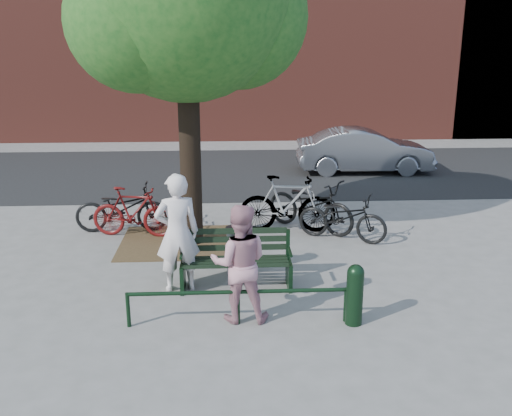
{
  "coord_description": "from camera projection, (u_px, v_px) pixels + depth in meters",
  "views": [
    {
      "loc": [
        -0.14,
        -8.36,
        3.76
      ],
      "look_at": [
        0.37,
        1.0,
        1.03
      ],
      "focal_mm": 40.0,
      "sensor_mm": 36.0,
      "label": 1
    }
  ],
  "objects": [
    {
      "name": "park_bench",
      "position": [
        236.0,
        258.0,
        9.01
      ],
      "size": [
        1.74,
        0.54,
        0.97
      ],
      "color": "black",
      "rests_on": "ground"
    },
    {
      "name": "guard_railing",
      "position": [
        238.0,
        297.0,
        7.81
      ],
      "size": [
        3.06,
        0.06,
        0.51
      ],
      "color": "black",
      "rests_on": "ground"
    },
    {
      "name": "bollard",
      "position": [
        355.0,
        292.0,
        7.8
      ],
      "size": [
        0.24,
        0.24,
        0.88
      ],
      "color": "black",
      "rests_on": "ground"
    },
    {
      "name": "litter_bin",
      "position": [
        238.0,
        250.0,
        9.53
      ],
      "size": [
        0.4,
        0.4,
        0.82
      ],
      "color": "gray",
      "rests_on": "ground"
    },
    {
      "name": "person_right",
      "position": [
        240.0,
        263.0,
        7.83
      ],
      "size": [
        0.85,
        0.67,
        1.68
      ],
      "primitive_type": "imported",
      "rotation": [
        0.0,
        0.0,
        3.09
      ],
      "color": "#B97F8B",
      "rests_on": "ground"
    },
    {
      "name": "ground",
      "position": [
        236.0,
        288.0,
        9.07
      ],
      "size": [
        90.0,
        90.0,
        0.0
      ],
      "primitive_type": "plane",
      "color": "gray",
      "rests_on": "ground"
    },
    {
      "name": "person_left",
      "position": [
        177.0,
        233.0,
        8.77
      ],
      "size": [
        0.76,
        0.58,
        1.88
      ],
      "primitive_type": "imported",
      "rotation": [
        0.0,
        0.0,
        3.34
      ],
      "color": "silver",
      "rests_on": "ground"
    },
    {
      "name": "bicycle_a",
      "position": [
        122.0,
        208.0,
        11.66
      ],
      "size": [
        1.9,
        0.71,
        0.99
      ],
      "primitive_type": "imported",
      "rotation": [
        0.0,
        0.0,
        1.6
      ],
      "color": "black",
      "rests_on": "ground"
    },
    {
      "name": "dirt_pit",
      "position": [
        183.0,
        242.0,
        11.13
      ],
      "size": [
        2.4,
        2.0,
        0.02
      ],
      "primitive_type": "cube",
      "color": "brown",
      "rests_on": "ground"
    },
    {
      "name": "parked_car",
      "position": [
        364.0,
        151.0,
        16.95
      ],
      "size": [
        4.02,
        1.5,
        1.31
      ],
      "primitive_type": "imported",
      "rotation": [
        0.0,
        0.0,
        1.54
      ],
      "color": "slate",
      "rests_on": "ground"
    },
    {
      "name": "bicycle_e",
      "position": [
        342.0,
        217.0,
        11.16
      ],
      "size": [
        1.87,
        1.36,
        0.94
      ],
      "primitive_type": "imported",
      "rotation": [
        0.0,
        0.0,
        1.1
      ],
      "color": "black",
      "rests_on": "ground"
    },
    {
      "name": "street_tree",
      "position": [
        188.0,
        3.0,
        9.9
      ],
      "size": [
        4.2,
        3.8,
        6.5
      ],
      "color": "black",
      "rests_on": "ground"
    },
    {
      "name": "bicycle_d",
      "position": [
        287.0,
        204.0,
        11.61
      ],
      "size": [
        2.02,
        0.76,
        1.18
      ],
      "primitive_type": "imported",
      "rotation": [
        0.0,
        0.0,
        1.46
      ],
      "color": "gray",
      "rests_on": "ground"
    },
    {
      "name": "bicycle_c",
      "position": [
        310.0,
        205.0,
        11.74
      ],
      "size": [
        2.02,
        1.92,
        1.09
      ],
      "primitive_type": "imported",
      "rotation": [
        0.0,
        0.0,
        0.84
      ],
      "color": "black",
      "rests_on": "ground"
    },
    {
      "name": "bicycle_b",
      "position": [
        133.0,
        212.0,
        11.34
      ],
      "size": [
        1.76,
        0.78,
        1.02
      ],
      "primitive_type": "imported",
      "rotation": [
        0.0,
        0.0,
        1.39
      ],
      "color": "#510C0B",
      "rests_on": "ground"
    },
    {
      "name": "road",
      "position": [
        230.0,
        171.0,
        17.22
      ],
      "size": [
        40.0,
        7.0,
        0.01
      ],
      "primitive_type": "cube",
      "color": "black",
      "rests_on": "ground"
    }
  ]
}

